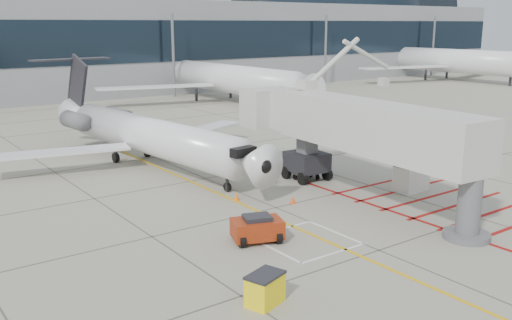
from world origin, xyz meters
TOP-DOWN VIEW (x-y plane):
  - ground_plane at (0.00, 0.00)m, footprint 260.00×260.00m
  - regional_jet at (-1.23, 15.32)m, footprint 26.37×31.79m
  - jet_bridge at (5.17, 1.35)m, footprint 10.83×20.74m
  - pushback_tug at (-4.02, 0.37)m, footprint 2.83×2.28m
  - spill_bin at (-7.61, -5.06)m, footprint 1.69×1.38m
  - baggage_cart at (5.49, 7.62)m, footprint 1.77×1.21m
  - ground_power_unit at (9.22, 1.65)m, footprint 2.31×1.43m
  - cone_nose at (-1.08, 6.55)m, footprint 0.36×0.36m
  - cone_side at (1.33, 4.05)m, footprint 0.32×0.32m
  - terminal_building at (10.00, 70.00)m, footprint 180.00×28.00m
  - terminal_glass_band at (10.00, 55.95)m, footprint 180.00×0.10m
  - terminal_dome at (70.00, 70.00)m, footprint 40.00×28.00m
  - bg_aircraft_c at (23.04, 46.00)m, footprint 34.30×38.11m
  - bg_aircraft_e at (73.87, 46.00)m, footprint 39.22×43.58m

SIDE VIEW (x-z plane):
  - ground_plane at x=0.00m, z-range 0.00..0.00m
  - cone_side at x=1.33m, z-range 0.00..0.44m
  - cone_nose at x=-1.08m, z-range 0.00..0.49m
  - baggage_cart at x=5.49m, z-range 0.00..1.06m
  - spill_bin at x=-7.61m, z-range 0.00..1.26m
  - pushback_tug at x=-4.02m, z-range 0.00..1.43m
  - ground_power_unit at x=9.22m, z-range 0.00..1.77m
  - regional_jet at x=-1.23m, z-range 0.00..7.73m
  - jet_bridge at x=5.17m, z-range 0.00..8.07m
  - bg_aircraft_c at x=23.04m, z-range 0.00..11.43m
  - bg_aircraft_e at x=73.87m, z-range 0.00..13.07m
  - terminal_building at x=10.00m, z-range 0.00..14.00m
  - terminal_glass_band at x=10.00m, z-range 5.00..11.00m
  - terminal_dome at x=70.00m, z-range 0.00..28.00m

